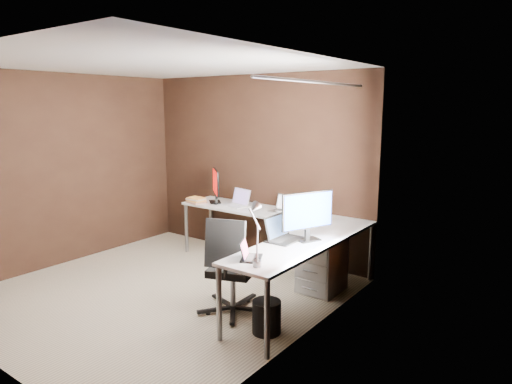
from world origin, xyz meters
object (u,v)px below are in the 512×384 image
(book_stack, at_px, (196,200))
(laptop_silver, at_px, (284,208))
(laptop_white, at_px, (238,202))
(laptop_black_big, at_px, (282,235))
(wastebasket, at_px, (267,317))
(drawer_pedestal, at_px, (322,265))
(monitor_right, at_px, (308,213))
(monitor_left, at_px, (216,184))
(office_chair, at_px, (232,285))
(laptop_black_small, at_px, (249,255))
(desk_lamp, at_px, (256,225))

(book_stack, bearing_deg, laptop_silver, 11.27)
(laptop_white, height_order, laptop_black_big, laptop_black_big)
(wastebasket, bearing_deg, drawer_pedestal, 93.35)
(monitor_right, distance_m, laptop_silver, 1.29)
(monitor_left, xyz_separation_m, laptop_silver, (1.10, 0.07, -0.22))
(office_chair, bearing_deg, laptop_silver, 83.25)
(laptop_black_small, height_order, desk_lamp, desk_lamp)
(laptop_white, xyz_separation_m, wastebasket, (1.56, -1.55, -0.63))
(office_chair, xyz_separation_m, wastebasket, (0.53, -0.14, -0.14))
(drawer_pedestal, relative_size, laptop_white, 1.55)
(drawer_pedestal, distance_m, laptop_white, 1.61)
(laptop_black_big, bearing_deg, laptop_white, 53.66)
(office_chair, bearing_deg, laptop_black_small, -51.73)
(monitor_right, bearing_deg, laptop_black_small, -164.72)
(laptop_silver, bearing_deg, book_stack, -162.55)
(laptop_black_big, bearing_deg, laptop_silver, 31.95)
(monitor_right, height_order, wastebasket, monitor_right)
(laptop_white, bearing_deg, book_stack, -148.36)
(office_chair, bearing_deg, laptop_white, 106.87)
(drawer_pedestal, relative_size, laptop_black_small, 1.99)
(monitor_left, xyz_separation_m, office_chair, (1.43, -1.40, -0.70))
(monitor_right, relative_size, wastebasket, 1.83)
(laptop_black_big, height_order, laptop_black_small, laptop_black_big)
(laptop_silver, relative_size, laptop_black_big, 0.91)
(monitor_right, height_order, laptop_black_small, monitor_right)
(drawer_pedestal, distance_m, laptop_silver, 1.01)
(drawer_pedestal, height_order, desk_lamp, desk_lamp)
(monitor_left, xyz_separation_m, wastebasket, (1.96, -1.54, -0.84))
(drawer_pedestal, xyz_separation_m, monitor_left, (-1.89, 0.34, 0.69))
(drawer_pedestal, xyz_separation_m, monitor_right, (0.09, -0.50, 0.71))
(laptop_black_small, bearing_deg, laptop_white, 13.04)
(laptop_silver, bearing_deg, laptop_white, -169.25)
(laptop_black_small, bearing_deg, monitor_left, 20.02)
(drawer_pedestal, xyz_separation_m, wastebasket, (0.07, -1.20, -0.15))
(monitor_right, relative_size, laptop_black_big, 1.49)
(laptop_silver, distance_m, laptop_black_small, 1.89)
(laptop_black_small, distance_m, wastebasket, 0.64)
(office_chair, bearing_deg, laptop_black_big, 31.11)
(drawer_pedestal, height_order, laptop_white, laptop_white)
(monitor_right, xyz_separation_m, laptop_silver, (-0.88, 0.91, -0.23))
(desk_lamp, bearing_deg, monitor_left, 156.94)
(laptop_white, bearing_deg, laptop_black_small, -36.17)
(laptop_black_small, xyz_separation_m, wastebasket, (0.10, 0.13, -0.61))
(laptop_white, bearing_deg, monitor_right, -15.63)
(laptop_silver, relative_size, wastebasket, 1.11)
(laptop_white, height_order, desk_lamp, desk_lamp)
(wastebasket, bearing_deg, office_chair, 165.42)
(drawer_pedestal, relative_size, wastebasket, 1.94)
(laptop_silver, bearing_deg, monitor_right, -39.98)
(laptop_silver, xyz_separation_m, wastebasket, (0.86, -1.60, -0.62))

